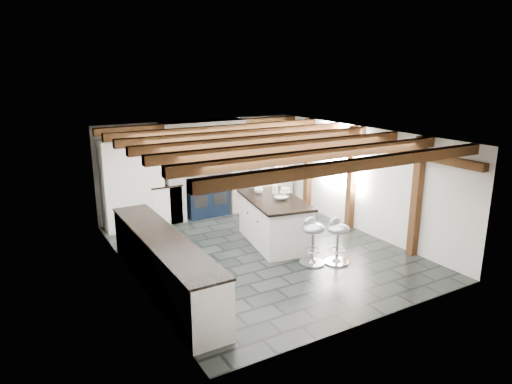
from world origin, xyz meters
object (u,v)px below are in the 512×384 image
kitchen_island (274,220)px  bar_stool_far (312,236)px  range_cooker (205,197)px  bar_stool_near (337,236)px

kitchen_island → bar_stool_far: bearing=-77.2°
range_cooker → kitchen_island: 2.46m
range_cooker → bar_stool_near: 3.95m
range_cooker → bar_stool_far: bearing=-82.3°
range_cooker → bar_stool_far: 3.68m
kitchen_island → bar_stool_far: 1.23m
kitchen_island → bar_stool_near: kitchen_island is taller
range_cooker → bar_stool_near: (0.91, -3.85, 0.06)m
kitchen_island → bar_stool_near: bearing=-61.5°
range_cooker → bar_stool_far: size_ratio=1.14×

